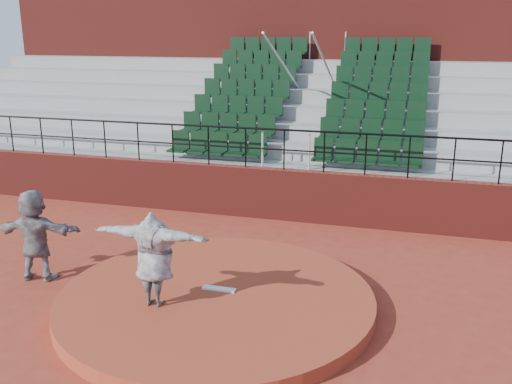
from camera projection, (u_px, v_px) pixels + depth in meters
ground at (216, 306)px, 9.99m from camera, size 90.00×90.00×0.00m
pitchers_mound at (216, 300)px, 9.96m from camera, size 5.50×5.50×0.25m
pitching_rubber at (219, 289)px, 10.06m from camera, size 0.60×0.15×0.03m
boundary_wall at (283, 194)px, 14.43m from camera, size 24.00×0.30×1.30m
wall_railing at (284, 141)px, 14.05m from camera, size 24.04×0.05×1.03m
seating_deck at (311, 139)px, 17.58m from camera, size 24.00×5.97×4.63m
press_box_facade at (334, 62)px, 20.65m from camera, size 24.00×3.00×7.10m
pitcher at (154, 259)px, 9.33m from camera, size 2.01×0.57×1.63m
fielder at (35, 235)px, 10.86m from camera, size 1.74×0.81×1.80m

